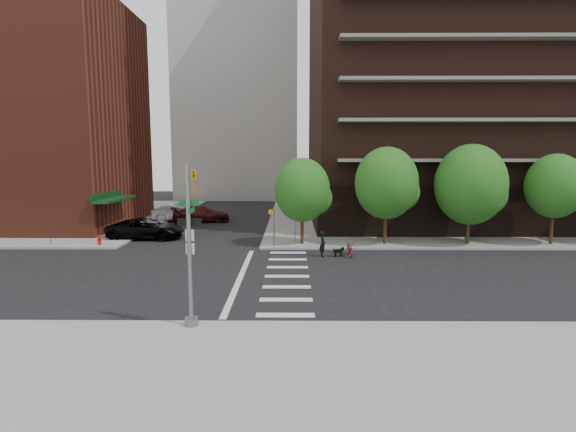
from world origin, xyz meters
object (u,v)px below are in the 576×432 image
Objects in this scene: traffic_signal at (191,259)px; fire_hydrant at (99,239)px; parked_car_silver at (178,213)px; dog_walker at (323,244)px; parked_car_maroon at (201,214)px; parked_car_black at (146,229)px; scooter at (350,248)px.

fire_hydrant is (-10.03, 15.29, -2.15)m from traffic_signal.
traffic_signal is at bearing -56.74° from fire_hydrant.
parked_car_silver is (2.33, 13.09, 0.29)m from fire_hydrant.
dog_walker is at bearing 65.23° from traffic_signal.
parked_car_maroon is (-5.24, 27.79, -1.90)m from traffic_signal.
parked_car_maroon is at bearing -107.22° from parked_car_silver.
parked_car_black is 1.06× the size of parked_car_maroon.
traffic_signal is at bearing -168.28° from parked_car_silver.
parked_car_silver is at bearing 30.63° from dog_walker.
traffic_signal reaches higher than parked_car_black.
fire_hydrant is 0.39× the size of scooter.
dog_walker is (5.71, 12.38, -1.87)m from traffic_signal.
traffic_signal is 13.76m from dog_walker.
traffic_signal is 28.34m from parked_car_maroon.
parked_car_silver reaches higher than parked_car_maroon.
traffic_signal reaches higher than scooter.
dog_walker is at bearing -175.08° from scooter.
parked_car_maroon is 18.90m from dog_walker.
traffic_signal reaches higher than dog_walker.
dog_walker is (10.95, -15.41, 0.02)m from parked_car_maroon.
traffic_signal is 18.42m from fire_hydrant.
parked_car_silver reaches higher than fire_hydrant.
parked_car_black is 16.37m from scooter.
traffic_signal is 29.47m from parked_car_silver.
traffic_signal is 8.20× the size of fire_hydrant.
fire_hydrant is 0.44× the size of dog_walker.
dog_walker reaches higher than scooter.
scooter is at bearing -145.65° from parked_car_maroon.
scooter is (15.24, -5.96, -0.31)m from parked_car_black.
parked_car_silver is 3.07× the size of dog_walker.
dog_walker is at bearing -10.49° from fire_hydrant.
parked_car_maroon is 2.53m from parked_car_silver.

